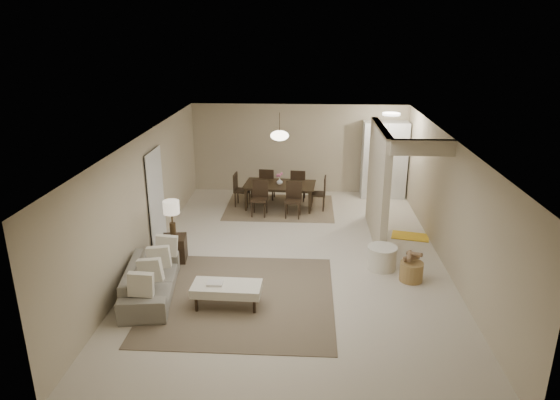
# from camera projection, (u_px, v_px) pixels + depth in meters

# --- Properties ---
(floor) EXTENTS (9.00, 9.00, 0.00)m
(floor) POSITION_uv_depth(u_px,v_px,m) (293.00, 258.00, 10.23)
(floor) COLOR beige
(floor) RESTS_ON ground
(ceiling) EXTENTS (9.00, 9.00, 0.00)m
(ceiling) POSITION_uv_depth(u_px,v_px,m) (295.00, 138.00, 9.42)
(ceiling) COLOR white
(ceiling) RESTS_ON back_wall
(back_wall) EXTENTS (6.00, 0.00, 6.00)m
(back_wall) POSITION_uv_depth(u_px,v_px,m) (299.00, 149.00, 14.07)
(back_wall) COLOR #C2B293
(back_wall) RESTS_ON floor
(left_wall) EXTENTS (0.00, 9.00, 9.00)m
(left_wall) POSITION_uv_depth(u_px,v_px,m) (144.00, 198.00, 9.98)
(left_wall) COLOR #C2B293
(left_wall) RESTS_ON floor
(right_wall) EXTENTS (0.00, 9.00, 9.00)m
(right_wall) POSITION_uv_depth(u_px,v_px,m) (449.00, 203.00, 9.66)
(right_wall) COLOR #C2B293
(right_wall) RESTS_ON floor
(partition) EXTENTS (0.15, 2.50, 2.50)m
(partition) POSITION_uv_depth(u_px,v_px,m) (378.00, 184.00, 10.90)
(partition) COLOR #C2B293
(partition) RESTS_ON floor
(doorway) EXTENTS (0.04, 0.90, 2.04)m
(doorway) POSITION_uv_depth(u_px,v_px,m) (156.00, 199.00, 10.62)
(doorway) COLOR black
(doorway) RESTS_ON floor
(pantry_cabinet) EXTENTS (1.20, 0.55, 2.10)m
(pantry_cabinet) POSITION_uv_depth(u_px,v_px,m) (384.00, 160.00, 13.68)
(pantry_cabinet) COLOR silver
(pantry_cabinet) RESTS_ON floor
(flush_light) EXTENTS (0.44, 0.44, 0.05)m
(flush_light) POSITION_uv_depth(u_px,v_px,m) (391.00, 114.00, 12.32)
(flush_light) COLOR white
(flush_light) RESTS_ON ceiling
(living_rug) EXTENTS (3.20, 3.20, 0.01)m
(living_rug) POSITION_uv_depth(u_px,v_px,m) (241.00, 297.00, 8.72)
(living_rug) COLOR brown
(living_rug) RESTS_ON floor
(sofa) EXTENTS (2.08, 1.04, 0.58)m
(sofa) POSITION_uv_depth(u_px,v_px,m) (151.00, 280.00, 8.72)
(sofa) COLOR gray
(sofa) RESTS_ON floor
(ottoman_bench) EXTENTS (1.17, 0.56, 0.41)m
(ottoman_bench) POSITION_uv_depth(u_px,v_px,m) (227.00, 289.00, 8.34)
(ottoman_bench) COLOR silver
(ottoman_bench) RESTS_ON living_rug
(side_table) EXTENTS (0.52, 0.52, 0.52)m
(side_table) POSITION_uv_depth(u_px,v_px,m) (174.00, 249.00, 10.05)
(side_table) COLOR black
(side_table) RESTS_ON floor
(table_lamp) EXTENTS (0.32, 0.32, 0.76)m
(table_lamp) POSITION_uv_depth(u_px,v_px,m) (171.00, 210.00, 9.78)
(table_lamp) COLOR #45321D
(table_lamp) RESTS_ON side_table
(round_pouf) EXTENTS (0.58, 0.58, 0.45)m
(round_pouf) POSITION_uv_depth(u_px,v_px,m) (382.00, 258.00, 9.73)
(round_pouf) COLOR silver
(round_pouf) RESTS_ON floor
(wicker_basket) EXTENTS (0.56, 0.56, 0.36)m
(wicker_basket) POSITION_uv_depth(u_px,v_px,m) (411.00, 272.00, 9.27)
(wicker_basket) COLOR olive
(wicker_basket) RESTS_ON floor
(dining_rug) EXTENTS (2.80, 2.10, 0.01)m
(dining_rug) POSITION_uv_depth(u_px,v_px,m) (280.00, 207.00, 13.12)
(dining_rug) COLOR #726146
(dining_rug) RESTS_ON floor
(dining_table) EXTENTS (1.90, 1.16, 0.64)m
(dining_table) POSITION_uv_depth(u_px,v_px,m) (280.00, 196.00, 13.02)
(dining_table) COLOR black
(dining_table) RESTS_ON dining_rug
(dining_chairs) EXTENTS (2.40, 1.81, 0.89)m
(dining_chairs) POSITION_uv_depth(u_px,v_px,m) (280.00, 192.00, 12.98)
(dining_chairs) COLOR black
(dining_chairs) RESTS_ON dining_rug
(vase) EXTENTS (0.17, 0.17, 0.16)m
(vase) POSITION_uv_depth(u_px,v_px,m) (280.00, 181.00, 12.88)
(vase) COLOR white
(vase) RESTS_ON dining_table
(yellow_mat) EXTENTS (0.91, 0.67, 0.01)m
(yellow_mat) POSITION_uv_depth(u_px,v_px,m) (410.00, 236.00, 11.29)
(yellow_mat) COLOR yellow
(yellow_mat) RESTS_ON floor
(pendant_light) EXTENTS (0.46, 0.46, 0.71)m
(pendant_light) POSITION_uv_depth(u_px,v_px,m) (280.00, 136.00, 12.50)
(pendant_light) COLOR #45321D
(pendant_light) RESTS_ON ceiling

